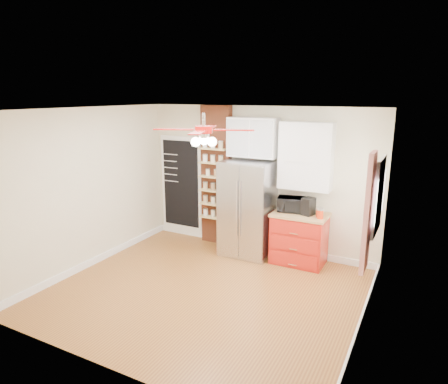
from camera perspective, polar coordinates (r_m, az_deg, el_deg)
The scene contains 21 objects.
floor at distance 6.23m, azimuth -2.64°, elevation -13.97°, with size 4.50×4.50×0.00m, color #946125.
ceiling at distance 5.51m, azimuth -2.96°, elevation 11.69°, with size 4.50×4.50×0.00m, color white.
wall_back at distance 7.47m, azimuth 4.96°, elevation 1.78°, with size 4.50×0.02×2.70m, color beige.
wall_front at distance 4.22m, azimuth -16.76°, elevation -8.45°, with size 4.50×0.02×2.70m, color beige.
wall_left at distance 7.10m, azimuth -18.68°, elevation 0.45°, with size 0.02×4.00×2.70m, color beige.
wall_right at distance 5.03m, azimuth 20.04°, elevation -5.06°, with size 0.02×4.00×2.70m, color beige.
chalkboard at distance 8.28m, azimuth -6.10°, elevation 1.18°, with size 0.95×0.05×1.95m.
brick_pillar at distance 7.76m, azimuth -1.07°, elevation 2.29°, with size 0.60×0.16×2.70m, color brown.
fridge at distance 7.27m, azimuth 3.39°, elevation -2.38°, with size 0.90×0.70×1.75m, color silver.
upper_glass_cabinet at distance 7.20m, azimuth 4.18°, elevation 7.80°, with size 0.90×0.35×0.70m, color white.
red_cabinet at distance 7.13m, azimuth 10.68°, elevation -6.52°, with size 0.94×0.64×0.90m.
upper_shelf_unit at distance 6.94m, azimuth 11.62°, elevation 5.03°, with size 0.90×0.30×1.15m, color white.
window at distance 5.84m, azimuth 21.24°, elevation -0.54°, with size 0.04×0.75×1.05m, color white.
curtain at distance 5.34m, azimuth 19.91°, elevation -2.84°, with size 0.06×0.40×1.55m, color red.
ceiling_fan at distance 5.53m, azimuth -2.92°, elevation 8.83°, with size 1.40×1.40×0.44m.
toaster_oven at distance 7.06m, azimuth 9.58°, elevation -1.76°, with size 0.46×0.31×0.26m, color black.
coffee_maker at distance 6.92m, azimuth 11.96°, elevation -2.02°, with size 0.17×0.22×0.30m, color black.
canister_left at distance 6.77m, azimuth 13.58°, elevation -3.13°, with size 0.10×0.10×0.14m, color red.
canister_right at distance 6.85m, azimuth 13.49°, elevation -2.95°, with size 0.11×0.11×0.14m, color red.
pantry_jar_oats at distance 7.68m, azimuth -2.30°, elevation 2.81°, with size 0.08×0.08×0.12m, color beige.
pantry_jar_beans at distance 7.59m, azimuth -1.09°, elevation 2.70°, with size 0.09×0.09×0.13m, color #9A7D4E.
Camera 1 is at (2.79, -4.75, 2.91)m, focal length 32.00 mm.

